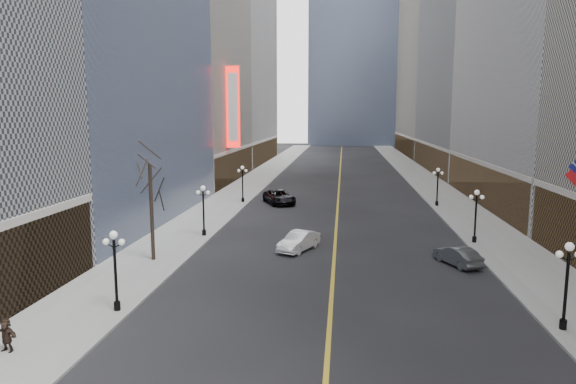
% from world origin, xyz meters
% --- Properties ---
extents(sidewalk_east, '(6.00, 230.00, 0.15)m').
position_xyz_m(sidewalk_east, '(14.00, 70.00, 0.07)').
color(sidewalk_east, gray).
rests_on(sidewalk_east, ground).
extents(sidewalk_west, '(6.00, 230.00, 0.15)m').
position_xyz_m(sidewalk_west, '(-14.00, 70.00, 0.07)').
color(sidewalk_west, gray).
rests_on(sidewalk_west, ground).
extents(lane_line, '(0.25, 200.00, 0.02)m').
position_xyz_m(lane_line, '(0.00, 80.00, 0.01)').
color(lane_line, gold).
rests_on(lane_line, ground).
extents(bldg_east_c, '(26.60, 40.60, 48.80)m').
position_xyz_m(bldg_east_c, '(29.88, 106.00, 24.18)').
color(bldg_east_c, gray).
rests_on(bldg_east_c, ground).
extents(bldg_east_d, '(26.60, 46.60, 62.80)m').
position_xyz_m(bldg_east_d, '(29.90, 149.00, 31.17)').
color(bldg_east_d, '#A89F8B').
rests_on(bldg_east_d, ground).
extents(bldg_west_c, '(26.60, 30.60, 50.80)m').
position_xyz_m(bldg_west_c, '(-29.88, 87.00, 25.19)').
color(bldg_west_c, '#A89F8B').
rests_on(bldg_west_c, ground).
extents(bldg_west_d, '(26.60, 38.60, 72.80)m').
position_xyz_m(bldg_west_d, '(-29.92, 121.00, 36.17)').
color(bldg_west_d, silver).
rests_on(bldg_west_d, ground).
extents(streetlamp_east_1, '(1.26, 0.44, 4.52)m').
position_xyz_m(streetlamp_east_1, '(11.80, 30.00, 2.90)').
color(streetlamp_east_1, black).
rests_on(streetlamp_east_1, sidewalk_east).
extents(streetlamp_east_2, '(1.26, 0.44, 4.52)m').
position_xyz_m(streetlamp_east_2, '(11.80, 48.00, 2.90)').
color(streetlamp_east_2, black).
rests_on(streetlamp_east_2, sidewalk_east).
extents(streetlamp_east_3, '(1.26, 0.44, 4.52)m').
position_xyz_m(streetlamp_east_3, '(11.80, 66.00, 2.90)').
color(streetlamp_east_3, black).
rests_on(streetlamp_east_3, sidewalk_east).
extents(streetlamp_west_1, '(1.26, 0.44, 4.52)m').
position_xyz_m(streetlamp_west_1, '(-11.80, 30.00, 2.90)').
color(streetlamp_west_1, black).
rests_on(streetlamp_west_1, sidewalk_west).
extents(streetlamp_west_2, '(1.26, 0.44, 4.52)m').
position_xyz_m(streetlamp_west_2, '(-11.80, 48.00, 2.90)').
color(streetlamp_west_2, black).
rests_on(streetlamp_west_2, sidewalk_west).
extents(streetlamp_west_3, '(1.26, 0.44, 4.52)m').
position_xyz_m(streetlamp_west_3, '(-11.80, 66.00, 2.90)').
color(streetlamp_west_3, black).
rests_on(streetlamp_west_3, sidewalk_west).
extents(theatre_marquee, '(2.00, 0.55, 12.00)m').
position_xyz_m(theatre_marquee, '(-15.88, 80.00, 12.00)').
color(theatre_marquee, red).
rests_on(theatre_marquee, ground).
extents(tree_west_far, '(3.60, 3.60, 7.92)m').
position_xyz_m(tree_west_far, '(-13.50, 40.00, 6.24)').
color(tree_west_far, '#2D231C').
rests_on(tree_west_far, sidewalk_west).
extents(car_nb_mid, '(3.37, 4.89, 1.53)m').
position_xyz_m(car_nb_mid, '(-2.90, 44.30, 0.76)').
color(car_nb_mid, white).
rests_on(car_nb_mid, ground).
extents(car_nb_far, '(5.13, 6.80, 1.72)m').
position_xyz_m(car_nb_far, '(-7.19, 65.91, 0.86)').
color(car_nb_far, black).
rests_on(car_nb_far, ground).
extents(car_sb_far, '(3.12, 4.46, 1.39)m').
position_xyz_m(car_sb_far, '(9.00, 41.49, 0.70)').
color(car_sb_far, '#4A4F52').
rests_on(car_sb_far, ground).
extents(ped_west_far, '(1.52, 0.74, 1.57)m').
position_xyz_m(ped_west_far, '(-14.65, 24.66, 0.94)').
color(ped_west_far, '#2D2119').
rests_on(ped_west_far, sidewalk_west).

